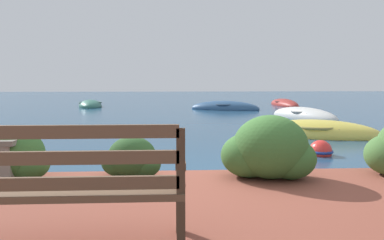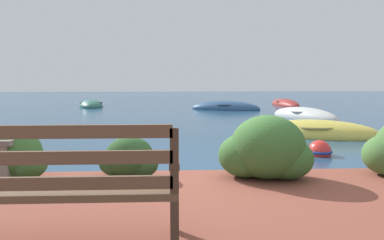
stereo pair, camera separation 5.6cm
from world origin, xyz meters
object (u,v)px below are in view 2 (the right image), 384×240
at_px(rowboat_distant, 285,105).
at_px(rowboat_nearest, 316,134).
at_px(park_bench, 67,183).
at_px(mooring_buoy, 320,151).
at_px(rowboat_far, 226,108).
at_px(rowboat_mid, 304,117).
at_px(rowboat_outer, 91,106).

bearing_deg(rowboat_distant, rowboat_nearest, -16.25).
bearing_deg(park_bench, mooring_buoy, 54.23).
bearing_deg(rowboat_distant, park_bench, -24.65).
distance_m(rowboat_nearest, mooring_buoy, 2.54).
bearing_deg(rowboat_far, rowboat_mid, 139.03).
height_order(rowboat_far, mooring_buoy, rowboat_far).
relative_size(park_bench, rowboat_mid, 0.49).
bearing_deg(rowboat_distant, rowboat_mid, -14.45).
xyz_separation_m(park_bench, rowboat_far, (3.22, 15.12, -0.64)).
relative_size(rowboat_nearest, rowboat_mid, 1.04).
height_order(park_bench, rowboat_distant, park_bench).
distance_m(rowboat_nearest, rowboat_distant, 11.42).
height_order(rowboat_nearest, rowboat_distant, rowboat_nearest).
relative_size(rowboat_mid, mooring_buoy, 6.83).
relative_size(park_bench, rowboat_distant, 0.47).
bearing_deg(rowboat_far, rowboat_nearest, 117.23).
bearing_deg(rowboat_far, park_bench, 97.42).
xyz_separation_m(park_bench, rowboat_distant, (6.92, 17.79, -0.65)).
relative_size(park_bench, rowboat_nearest, 0.47).
height_order(rowboat_distant, mooring_buoy, rowboat_distant).
bearing_deg(park_bench, rowboat_far, 81.87).
height_order(rowboat_mid, rowboat_far, rowboat_far).
xyz_separation_m(rowboat_mid, mooring_buoy, (-2.05, -6.69, 0.01)).
height_order(rowboat_far, rowboat_distant, rowboat_far).
bearing_deg(mooring_buoy, rowboat_mid, 73.01).
bearing_deg(rowboat_distant, mooring_buoy, -17.43).
xyz_separation_m(rowboat_far, rowboat_outer, (-6.84, 2.16, -0.00)).
height_order(park_bench, rowboat_far, park_bench).
bearing_deg(rowboat_nearest, rowboat_mid, 94.84).
relative_size(rowboat_nearest, mooring_buoy, 7.13).
bearing_deg(rowboat_distant, rowboat_outer, -90.64).
xyz_separation_m(rowboat_mid, rowboat_far, (-2.36, 4.16, 0.00)).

